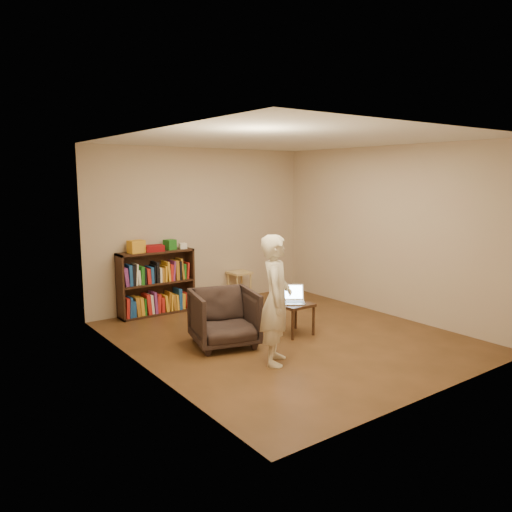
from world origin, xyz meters
TOP-DOWN VIEW (x-y plane):
  - floor at (0.00, 0.00)m, footprint 4.50×4.50m
  - ceiling at (0.00, 0.00)m, footprint 4.50×4.50m
  - wall_back at (0.00, 2.25)m, footprint 4.00×0.00m
  - wall_left at (-2.00, 0.00)m, footprint 0.00×4.50m
  - wall_right at (2.00, 0.00)m, footprint 0.00×4.50m
  - bookshelf at (-0.92, 2.09)m, footprint 1.20×0.30m
  - box_yellow at (-1.23, 2.07)m, footprint 0.25×0.20m
  - red_cloth at (-0.95, 2.06)m, footprint 0.31×0.25m
  - box_green at (-0.67, 2.10)m, footprint 0.19×0.19m
  - box_white at (-0.46, 2.06)m, footprint 0.13×0.13m
  - stool at (0.61, 2.03)m, footprint 0.35×0.35m
  - armchair at (-0.86, 0.20)m, footprint 0.95×0.97m
  - side_table at (0.16, 0.03)m, footprint 0.43×0.43m
  - laptop at (0.17, 0.09)m, footprint 0.47×0.47m
  - person at (-0.70, -0.66)m, footprint 0.63×0.64m

SIDE VIEW (x-z plane):
  - floor at x=0.00m, z-range 0.00..0.00m
  - armchair at x=-0.86m, z-range 0.00..0.72m
  - side_table at x=0.16m, z-range 0.14..0.58m
  - stool at x=0.61m, z-range 0.16..0.67m
  - bookshelf at x=-0.92m, z-range -0.06..0.94m
  - laptop at x=0.17m, z-range 0.38..0.60m
  - person at x=-0.70m, z-range 0.00..1.50m
  - box_white at x=-0.46m, z-range 1.00..1.09m
  - red_cloth at x=-0.95m, z-range 1.00..1.09m
  - box_green at x=-0.67m, z-range 1.00..1.16m
  - box_yellow at x=-1.23m, z-range 1.00..1.19m
  - wall_back at x=0.00m, z-range -0.70..3.30m
  - wall_left at x=-2.00m, z-range -0.95..3.55m
  - wall_right at x=2.00m, z-range -0.95..3.55m
  - ceiling at x=0.00m, z-range 2.60..2.60m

